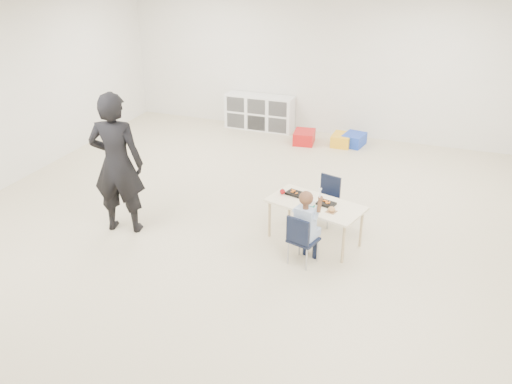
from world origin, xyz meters
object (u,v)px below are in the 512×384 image
(child, at_px, (304,225))
(cubby_shelf, at_px, (260,112))
(adult, at_px, (117,164))
(chair_near, at_px, (303,239))
(table, at_px, (315,222))

(child, bearing_deg, cubby_shelf, 131.78)
(adult, bearing_deg, cubby_shelf, -106.89)
(chair_near, relative_size, cubby_shelf, 0.47)
(table, xyz_separation_m, child, (0.00, -0.54, 0.24))
(chair_near, xyz_separation_m, child, (0.00, 0.00, 0.19))
(table, bearing_deg, child, -73.95)
(child, height_order, adult, adult)
(chair_near, height_order, cubby_shelf, cubby_shelf)
(table, height_order, adult, adult)
(table, distance_m, child, 0.59)
(table, relative_size, adult, 0.69)
(table, xyz_separation_m, cubby_shelf, (-2.22, 4.02, 0.07))
(chair_near, relative_size, child, 0.63)
(cubby_shelf, bearing_deg, adult, -93.62)
(table, height_order, child, child)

